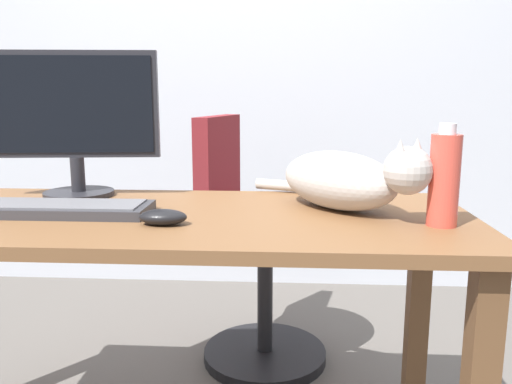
% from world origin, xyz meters
% --- Properties ---
extents(back_wall, '(6.00, 0.04, 2.60)m').
position_xyz_m(back_wall, '(0.00, 1.51, 1.30)').
color(back_wall, silver).
rests_on(back_wall, ground_plane).
extents(desk, '(1.55, 0.62, 0.74)m').
position_xyz_m(desk, '(0.00, 0.00, 0.63)').
color(desk, brown).
rests_on(desk, ground_plane).
extents(office_chair, '(0.49, 0.48, 0.96)m').
position_xyz_m(office_chair, '(0.18, 0.65, 0.42)').
color(office_chair, black).
rests_on(office_chair, ground_plane).
extents(monitor, '(0.48, 0.20, 0.41)m').
position_xyz_m(monitor, '(-0.29, 0.20, 0.97)').
color(monitor, '#232328').
rests_on(monitor, desk).
extents(keyboard, '(0.44, 0.15, 0.03)m').
position_xyz_m(keyboard, '(-0.25, -0.03, 0.76)').
color(keyboard, '#333338').
rests_on(keyboard, desk).
extents(cat, '(0.42, 0.49, 0.20)m').
position_xyz_m(cat, '(0.46, 0.06, 0.82)').
color(cat, '#B2ADA8').
rests_on(cat, desk).
extents(computer_mouse, '(0.11, 0.06, 0.04)m').
position_xyz_m(computer_mouse, '(0.03, -0.12, 0.76)').
color(computer_mouse, black).
rests_on(computer_mouse, desk).
extents(spray_bottle, '(0.07, 0.07, 0.23)m').
position_xyz_m(spray_bottle, '(0.66, -0.09, 0.85)').
color(spray_bottle, '#D84C3D').
rests_on(spray_bottle, desk).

